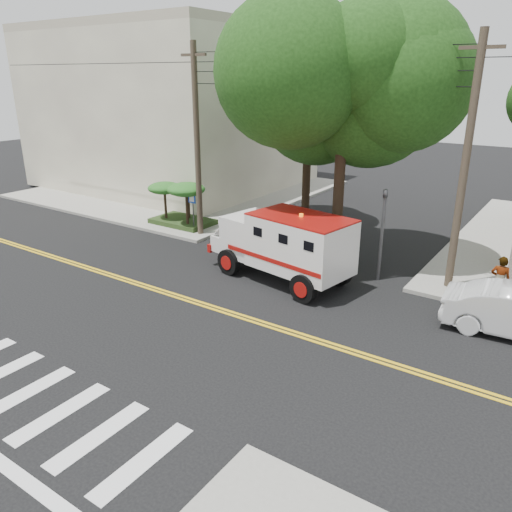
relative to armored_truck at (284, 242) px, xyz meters
The scene contains 12 objects.
ground 3.90m from the armored_truck, 102.14° to the right, with size 100.00×100.00×0.00m, color black.
sidewalk_nw 17.47m from the armored_truck, 144.95° to the left, with size 17.00×17.00×0.15m, color gray.
building_left 20.23m from the armored_truck, 144.72° to the left, with size 16.00×14.00×10.00m, color #B1A891.
utility_pole_left 7.44m from the armored_truck, 158.54° to the left, with size 0.28×0.28×9.00m, color #382D23.
utility_pole_right 6.84m from the armored_truck, 25.94° to the left, with size 0.28×0.28×9.00m, color #382D23.
tree_main 6.38m from the armored_truck, 66.35° to the left, with size 6.08×5.70×9.85m.
tree_left 9.89m from the armored_truck, 112.50° to the left, with size 4.48×4.20×7.70m.
traffic_signal 3.76m from the armored_truck, 34.55° to the left, with size 0.15×0.18×3.60m.
accessibility_sign 7.45m from the armored_truck, 158.99° to the left, with size 0.45×0.10×2.02m.
palm_planter 8.77m from the armored_truck, 159.13° to the left, with size 3.52×2.63×2.36m.
armored_truck is the anchor object (origin of this frame).
pedestrian_a 7.61m from the armored_truck, 15.25° to the left, with size 0.63×0.42×1.74m, color gray.
Camera 1 is at (10.01, -12.03, 7.58)m, focal length 35.00 mm.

